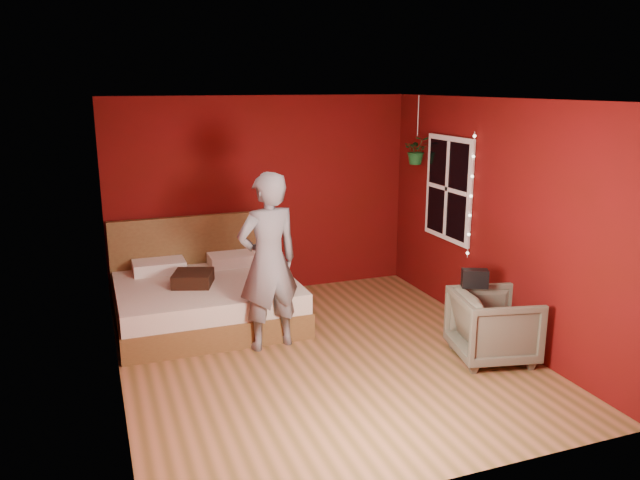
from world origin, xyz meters
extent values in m
plane|color=#9C633E|center=(0.00, 0.00, 0.00)|extent=(4.50, 4.50, 0.00)
cube|color=#5A090B|center=(0.00, 2.26, 1.30)|extent=(4.00, 0.02, 2.60)
cube|color=#5A090B|center=(0.00, -2.26, 1.30)|extent=(4.00, 0.02, 2.60)
cube|color=#5A090B|center=(-2.01, 0.00, 1.30)|extent=(0.02, 4.50, 2.60)
cube|color=#5A090B|center=(2.01, 0.00, 1.30)|extent=(0.02, 4.50, 2.60)
cube|color=white|center=(0.00, 0.00, 2.61)|extent=(4.00, 4.50, 0.02)
cube|color=white|center=(1.97, 0.90, 1.50)|extent=(0.04, 0.97, 1.27)
cube|color=black|center=(1.96, 0.90, 1.50)|extent=(0.02, 0.85, 1.15)
cube|color=white|center=(1.95, 0.90, 1.50)|extent=(0.03, 0.05, 1.15)
cube|color=white|center=(1.95, 0.90, 1.50)|extent=(0.03, 0.85, 0.05)
cylinder|color=silver|center=(1.94, 0.38, 1.50)|extent=(0.01, 0.01, 1.45)
sphere|color=#FFF2CC|center=(1.94, 0.38, 0.83)|extent=(0.04, 0.04, 0.04)
sphere|color=#FFF2CC|center=(1.94, 0.38, 1.05)|extent=(0.04, 0.04, 0.04)
sphere|color=#FFF2CC|center=(1.94, 0.38, 1.27)|extent=(0.04, 0.04, 0.04)
sphere|color=#FFF2CC|center=(1.94, 0.38, 1.50)|extent=(0.04, 0.04, 0.04)
sphere|color=#FFF2CC|center=(1.94, 0.38, 1.73)|extent=(0.04, 0.04, 0.04)
sphere|color=#FFF2CC|center=(1.94, 0.38, 1.95)|extent=(0.04, 0.04, 0.04)
sphere|color=#FFF2CC|center=(1.94, 0.38, 2.17)|extent=(0.04, 0.04, 0.04)
cube|color=brown|center=(-0.95, 1.33, 0.14)|extent=(2.05, 1.74, 0.29)
cube|color=silver|center=(-0.95, 1.33, 0.40)|extent=(2.01, 1.71, 0.23)
cube|color=brown|center=(-0.95, 2.16, 0.56)|extent=(2.05, 0.08, 1.13)
cube|color=white|center=(-1.41, 1.91, 0.58)|extent=(0.61, 0.39, 0.14)
cube|color=white|center=(-0.49, 1.91, 0.58)|extent=(0.61, 0.39, 0.14)
imported|color=slate|center=(-0.44, 0.45, 0.94)|extent=(0.76, 0.58, 1.89)
imported|color=#64634F|center=(1.60, -0.65, 0.36)|extent=(0.93, 0.91, 0.71)
cube|color=black|center=(1.50, -0.42, 0.81)|extent=(0.29, 0.23, 0.19)
cube|color=black|center=(-1.11, 1.27, 0.59)|extent=(0.54, 0.54, 0.15)
cylinder|color=silver|center=(1.88, 1.55, 2.34)|extent=(0.01, 0.01, 0.51)
imported|color=#1A5C20|center=(1.88, 1.55, 1.91)|extent=(0.41, 0.39, 0.36)
camera|label=1|loc=(-2.12, -5.57, 2.74)|focal=35.00mm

